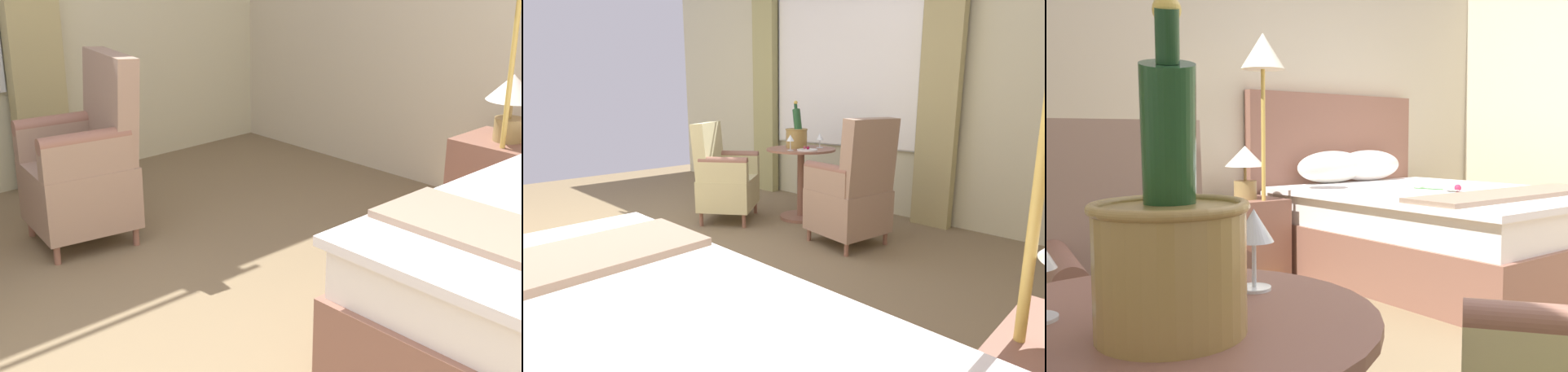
{
  "view_description": "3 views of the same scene",
  "coord_description": "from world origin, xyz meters",
  "views": [
    {
      "loc": [
        1.7,
        -0.93,
        1.66
      ],
      "look_at": [
        -0.36,
        0.97,
        0.66
      ],
      "focal_mm": 50.0,
      "sensor_mm": 36.0,
      "label": 1
    },
    {
      "loc": [
        0.95,
        2.78,
        1.15
      ],
      "look_at": [
        -0.84,
        1.01,
        0.63
      ],
      "focal_mm": 28.0,
      "sensor_mm": 36.0,
      "label": 2
    },
    {
      "loc": [
        -2.37,
        -0.72,
        0.99
      ],
      "look_at": [
        -0.83,
        1.22,
        0.77
      ],
      "focal_mm": 40.0,
      "sensor_mm": 36.0,
      "label": 3
    }
  ],
  "objects": [
    {
      "name": "ground_plane",
      "position": [
        0.0,
        0.0,
        0.0
      ],
      "size": [
        7.68,
        7.68,
        0.0
      ],
      "primitive_type": "plane",
      "color": "#7B6648"
    },
    {
      "name": "armchair_facing_bed",
      "position": [
        -1.44,
        -0.4,
        0.42
      ],
      "size": [
        0.78,
        0.76,
        0.96
      ],
      "color": "#865847",
      "rests_on": "ground"
    },
    {
      "name": "wall_window_side",
      "position": [
        -2.83,
        0.0,
        1.38
      ],
      "size": [
        0.27,
        6.3,
        2.76
      ],
      "color": "beige",
      "rests_on": "ground"
    },
    {
      "name": "snack_plate",
      "position": [
        -1.91,
        0.27,
        0.72
      ],
      "size": [
        0.19,
        0.19,
        0.04
      ],
      "color": "white",
      "rests_on": "side_table_round"
    },
    {
      "name": "wine_glass_near_edge",
      "position": [
        -2.16,
        0.21,
        0.81
      ],
      "size": [
        0.07,
        0.07,
        0.15
      ],
      "color": "white",
      "rests_on": "side_table_round"
    },
    {
      "name": "armchair_by_window",
      "position": [
        -1.72,
        0.92,
        0.43
      ],
      "size": [
        0.6,
        0.63,
        1.04
      ],
      "color": "#865847",
      "rests_on": "ground"
    },
    {
      "name": "side_table_round",
      "position": [
        -2.0,
        0.1,
        0.43
      ],
      "size": [
        0.68,
        0.68,
        0.71
      ],
      "color": "#865847",
      "rests_on": "ground"
    },
    {
      "name": "champagne_bucket",
      "position": [
        -2.02,
        0.03,
        0.84
      ],
      "size": [
        0.22,
        0.22,
        0.46
      ],
      "color": "olive",
      "rests_on": "side_table_round"
    },
    {
      "name": "wine_glass_near_bucket",
      "position": [
        -1.8,
        0.15,
        0.82
      ],
      "size": [
        0.07,
        0.07,
        0.15
      ],
      "color": "white",
      "rests_on": "side_table_round"
    }
  ]
}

